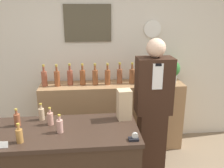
{
  "coord_description": "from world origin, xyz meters",
  "views": [
    {
      "loc": [
        -0.21,
        -1.65,
        2.07
      ],
      "look_at": [
        0.06,
        1.12,
        1.19
      ],
      "focal_mm": 40.0,
      "sensor_mm": 36.0,
      "label": 1
    }
  ],
  "objects_px": {
    "potted_plant": "(171,70)",
    "tape_dispenser": "(134,138)",
    "paper_bag": "(124,104)",
    "shopkeeper": "(153,108)"
  },
  "relations": [
    {
      "from": "paper_bag",
      "to": "potted_plant",
      "type": "bearing_deg",
      "value": 50.83
    },
    {
      "from": "potted_plant",
      "to": "tape_dispenser",
      "type": "relative_size",
      "value": 3.66
    },
    {
      "from": "potted_plant",
      "to": "tape_dispenser",
      "type": "bearing_deg",
      "value": -118.88
    },
    {
      "from": "paper_bag",
      "to": "tape_dispenser",
      "type": "height_order",
      "value": "paper_bag"
    },
    {
      "from": "paper_bag",
      "to": "shopkeeper",
      "type": "bearing_deg",
      "value": 45.85
    },
    {
      "from": "potted_plant",
      "to": "tape_dispenser",
      "type": "xyz_separation_m",
      "value": [
        -0.81,
        -1.46,
        -0.22
      ]
    },
    {
      "from": "shopkeeper",
      "to": "paper_bag",
      "type": "bearing_deg",
      "value": -134.15
    },
    {
      "from": "potted_plant",
      "to": "tape_dispenser",
      "type": "distance_m",
      "value": 1.68
    },
    {
      "from": "potted_plant",
      "to": "paper_bag",
      "type": "relative_size",
      "value": 1.04
    },
    {
      "from": "shopkeeper",
      "to": "potted_plant",
      "type": "height_order",
      "value": "shopkeeper"
    }
  ]
}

